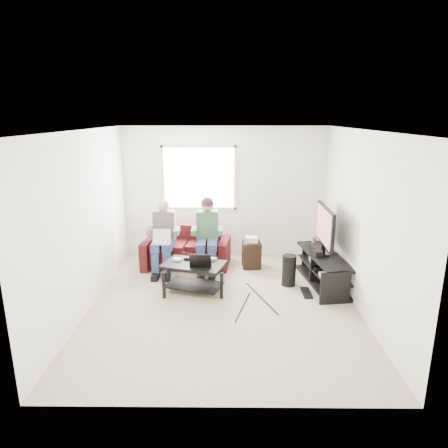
{
  "coord_description": "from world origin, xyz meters",
  "views": [
    {
      "loc": [
        0.06,
        -5.58,
        2.8
      ],
      "look_at": [
        0.01,
        0.6,
        1.11
      ],
      "focal_mm": 32.0,
      "sensor_mm": 36.0,
      "label": 1
    }
  ],
  "objects_px": {
    "sofa": "(187,251)",
    "tv": "(325,227)",
    "subwoofer": "(289,270)",
    "tv_stand": "(323,271)",
    "end_table": "(251,254)",
    "coffee_table": "(194,271)"
  },
  "relations": [
    {
      "from": "tv",
      "to": "end_table",
      "type": "bearing_deg",
      "value": 150.7
    },
    {
      "from": "end_table",
      "to": "tv",
      "type": "bearing_deg",
      "value": -29.3
    },
    {
      "from": "sofa",
      "to": "coffee_table",
      "type": "distance_m",
      "value": 1.21
    },
    {
      "from": "sofa",
      "to": "subwoofer",
      "type": "distance_m",
      "value": 2.04
    },
    {
      "from": "coffee_table",
      "to": "end_table",
      "type": "relative_size",
      "value": 1.83
    },
    {
      "from": "end_table",
      "to": "coffee_table",
      "type": "bearing_deg",
      "value": -132.79
    },
    {
      "from": "tv",
      "to": "subwoofer",
      "type": "distance_m",
      "value": 0.94
    },
    {
      "from": "sofa",
      "to": "end_table",
      "type": "height_order",
      "value": "sofa"
    },
    {
      "from": "tv",
      "to": "subwoofer",
      "type": "relative_size",
      "value": 2.08
    },
    {
      "from": "subwoofer",
      "to": "coffee_table",
      "type": "bearing_deg",
      "value": -170.9
    },
    {
      "from": "coffee_table",
      "to": "tv_stand",
      "type": "relative_size",
      "value": 0.68
    },
    {
      "from": "tv",
      "to": "tv_stand",
      "type": "bearing_deg",
      "value": -88.53
    },
    {
      "from": "coffee_table",
      "to": "tv",
      "type": "height_order",
      "value": "tv"
    },
    {
      "from": "sofa",
      "to": "subwoofer",
      "type": "xyz_separation_m",
      "value": [
        1.81,
        -0.93,
        -0.02
      ]
    },
    {
      "from": "coffee_table",
      "to": "end_table",
      "type": "distance_m",
      "value": 1.47
    },
    {
      "from": "tv_stand",
      "to": "subwoofer",
      "type": "xyz_separation_m",
      "value": [
        -0.6,
        -0.06,
        0.03
      ]
    },
    {
      "from": "sofa",
      "to": "coffee_table",
      "type": "height_order",
      "value": "sofa"
    },
    {
      "from": "tv_stand",
      "to": "end_table",
      "type": "xyz_separation_m",
      "value": [
        -1.18,
        0.76,
        0.04
      ]
    },
    {
      "from": "sofa",
      "to": "end_table",
      "type": "relative_size",
      "value": 2.79
    },
    {
      "from": "subwoofer",
      "to": "tv_stand",
      "type": "bearing_deg",
      "value": 5.93
    },
    {
      "from": "sofa",
      "to": "tv",
      "type": "bearing_deg",
      "value": -17.66
    },
    {
      "from": "sofa",
      "to": "tv",
      "type": "distance_m",
      "value": 2.62
    }
  ]
}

